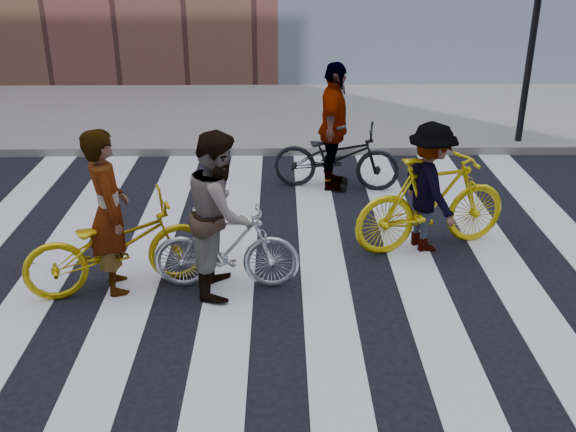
{
  "coord_description": "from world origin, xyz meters",
  "views": [
    {
      "loc": [
        0.03,
        -6.39,
        3.86
      ],
      "look_at": [
        0.12,
        0.3,
        0.91
      ],
      "focal_mm": 42.0,
      "sensor_mm": 36.0,
      "label": 1
    }
  ],
  "objects_px": {
    "bike_yellow_left": "(117,245)",
    "rider_mid": "(220,213)",
    "rider_rear": "(334,127)",
    "traffic_signal": "(537,21)",
    "rider_left": "(109,212)",
    "bike_dark_rear": "(336,157)",
    "rider_right": "(429,188)",
    "bike_silver_mid": "(226,248)",
    "bike_yellow_right": "(432,203)"
  },
  "relations": [
    {
      "from": "traffic_signal",
      "to": "rider_right",
      "type": "relative_size",
      "value": 2.02
    },
    {
      "from": "traffic_signal",
      "to": "bike_yellow_left",
      "type": "bearing_deg",
      "value": -141.24
    },
    {
      "from": "rider_left",
      "to": "rider_mid",
      "type": "xyz_separation_m",
      "value": [
        1.21,
        0.0,
        -0.01
      ]
    },
    {
      "from": "traffic_signal",
      "to": "rider_left",
      "type": "relative_size",
      "value": 1.76
    },
    {
      "from": "bike_yellow_left",
      "to": "rider_left",
      "type": "height_order",
      "value": "rider_left"
    },
    {
      "from": "traffic_signal",
      "to": "bike_silver_mid",
      "type": "distance_m",
      "value": 7.25
    },
    {
      "from": "traffic_signal",
      "to": "bike_yellow_left",
      "type": "distance_m",
      "value": 8.12
    },
    {
      "from": "bike_silver_mid",
      "to": "bike_yellow_right",
      "type": "distance_m",
      "value": 2.7
    },
    {
      "from": "bike_yellow_left",
      "to": "rider_mid",
      "type": "height_order",
      "value": "rider_mid"
    },
    {
      "from": "rider_mid",
      "to": "rider_right",
      "type": "xyz_separation_m",
      "value": [
        2.51,
        0.99,
        -0.1
      ]
    },
    {
      "from": "traffic_signal",
      "to": "rider_right",
      "type": "height_order",
      "value": "traffic_signal"
    },
    {
      "from": "bike_dark_rear",
      "to": "bike_silver_mid",
      "type": "bearing_deg",
      "value": 163.93
    },
    {
      "from": "rider_mid",
      "to": "bike_silver_mid",
      "type": "bearing_deg",
      "value": -88.8
    },
    {
      "from": "rider_rear",
      "to": "rider_left",
      "type": "bearing_deg",
      "value": 148.45
    },
    {
      "from": "traffic_signal",
      "to": "rider_left",
      "type": "height_order",
      "value": "traffic_signal"
    },
    {
      "from": "bike_yellow_left",
      "to": "bike_yellow_right",
      "type": "bearing_deg",
      "value": -94.97
    },
    {
      "from": "bike_yellow_left",
      "to": "rider_right",
      "type": "relative_size",
      "value": 1.24
    },
    {
      "from": "traffic_signal",
      "to": "rider_rear",
      "type": "xyz_separation_m",
      "value": [
        -3.55,
        -1.87,
        -1.3
      ]
    },
    {
      "from": "traffic_signal",
      "to": "bike_yellow_right",
      "type": "height_order",
      "value": "traffic_signal"
    },
    {
      "from": "bike_yellow_right",
      "to": "rider_right",
      "type": "bearing_deg",
      "value": 73.54
    },
    {
      "from": "traffic_signal",
      "to": "bike_yellow_right",
      "type": "relative_size",
      "value": 1.62
    },
    {
      "from": "traffic_signal",
      "to": "rider_mid",
      "type": "height_order",
      "value": "traffic_signal"
    },
    {
      "from": "rider_right",
      "to": "bike_silver_mid",
      "type": "bearing_deg",
      "value": 95.45
    },
    {
      "from": "rider_mid",
      "to": "rider_rear",
      "type": "xyz_separation_m",
      "value": [
        1.47,
        3.09,
        0.06
      ]
    },
    {
      "from": "bike_dark_rear",
      "to": "rider_mid",
      "type": "bearing_deg",
      "value": 163.18
    },
    {
      "from": "bike_yellow_left",
      "to": "rider_mid",
      "type": "xyz_separation_m",
      "value": [
        1.16,
        0.0,
        0.39
      ]
    },
    {
      "from": "rider_left",
      "to": "rider_rear",
      "type": "height_order",
      "value": "rider_rear"
    },
    {
      "from": "bike_yellow_left",
      "to": "bike_dark_rear",
      "type": "height_order",
      "value": "bike_yellow_left"
    },
    {
      "from": "bike_yellow_right",
      "to": "rider_left",
      "type": "xyz_separation_m",
      "value": [
        -3.77,
        -0.99,
        0.32
      ]
    },
    {
      "from": "rider_left",
      "to": "bike_yellow_left",
      "type": "bearing_deg",
      "value": -109.9
    },
    {
      "from": "traffic_signal",
      "to": "bike_dark_rear",
      "type": "bearing_deg",
      "value": -151.89
    },
    {
      "from": "rider_mid",
      "to": "rider_right",
      "type": "distance_m",
      "value": 2.69
    },
    {
      "from": "bike_yellow_left",
      "to": "rider_rear",
      "type": "bearing_deg",
      "value": -60.31
    },
    {
      "from": "rider_rear",
      "to": "bike_silver_mid",
      "type": "bearing_deg",
      "value": 164.69
    },
    {
      "from": "bike_yellow_left",
      "to": "bike_dark_rear",
      "type": "distance_m",
      "value": 4.1
    },
    {
      "from": "bike_yellow_right",
      "to": "rider_left",
      "type": "relative_size",
      "value": 1.09
    },
    {
      "from": "bike_silver_mid",
      "to": "rider_left",
      "type": "relative_size",
      "value": 0.87
    },
    {
      "from": "bike_silver_mid",
      "to": "bike_yellow_left",
      "type": "bearing_deg",
      "value": 91.39
    },
    {
      "from": "bike_dark_rear",
      "to": "traffic_signal",
      "type": "bearing_deg",
      "value": -52.49
    },
    {
      "from": "bike_yellow_left",
      "to": "bike_silver_mid",
      "type": "height_order",
      "value": "bike_yellow_left"
    },
    {
      "from": "rider_right",
      "to": "rider_rear",
      "type": "height_order",
      "value": "rider_rear"
    },
    {
      "from": "rider_left",
      "to": "rider_mid",
      "type": "bearing_deg",
      "value": -109.71
    },
    {
      "from": "bike_silver_mid",
      "to": "rider_mid",
      "type": "distance_m",
      "value": 0.44
    },
    {
      "from": "traffic_signal",
      "to": "bike_silver_mid",
      "type": "height_order",
      "value": "traffic_signal"
    },
    {
      "from": "bike_yellow_left",
      "to": "bike_dark_rear",
      "type": "relative_size",
      "value": 1.05
    },
    {
      "from": "bike_silver_mid",
      "to": "bike_dark_rear",
      "type": "xyz_separation_m",
      "value": [
        1.47,
        3.09,
        0.02
      ]
    },
    {
      "from": "traffic_signal",
      "to": "rider_mid",
      "type": "bearing_deg",
      "value": -135.35
    },
    {
      "from": "rider_left",
      "to": "rider_rear",
      "type": "xyz_separation_m",
      "value": [
        2.69,
        3.1,
        0.04
      ]
    },
    {
      "from": "bike_yellow_right",
      "to": "rider_right",
      "type": "relative_size",
      "value": 1.25
    },
    {
      "from": "traffic_signal",
      "to": "rider_rear",
      "type": "bearing_deg",
      "value": -152.23
    }
  ]
}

